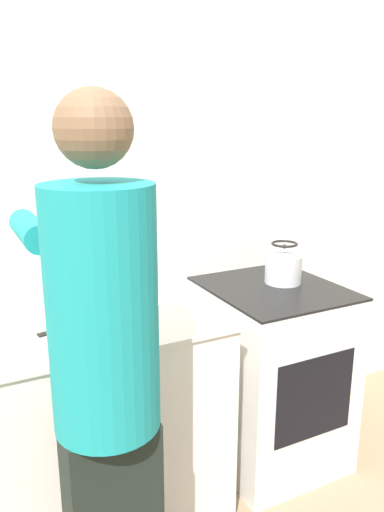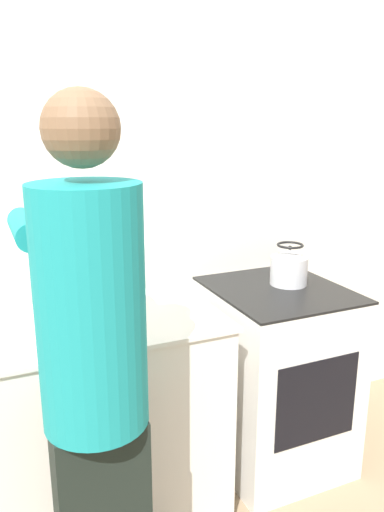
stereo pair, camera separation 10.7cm
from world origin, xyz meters
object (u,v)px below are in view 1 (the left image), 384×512
at_px(kettle, 283,266).
at_px(knife, 63,329).
at_px(cutting_board, 58,336).
at_px(person, 105,380).
at_px(oven, 270,373).

bearing_deg(kettle, knife, -173.11).
relative_size(cutting_board, knife, 1.77).
xyz_separation_m(knife, kettle, (1.11, 0.13, 0.06)).
height_order(person, cutting_board, person).
distance_m(cutting_board, knife, 0.04).
bearing_deg(knife, cutting_board, -146.31).
relative_size(oven, person, 0.52).
relative_size(knife, kettle, 1.04).
xyz_separation_m(oven, person, (-1.03, -0.59, 0.52)).
height_order(cutting_board, knife, knife).
bearing_deg(cutting_board, knife, 45.88).
xyz_separation_m(oven, knife, (-1.04, -0.10, 0.48)).
distance_m(person, kettle, 1.27).
relative_size(oven, knife, 4.36).
xyz_separation_m(person, cutting_board, (-0.04, 0.47, -0.05)).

